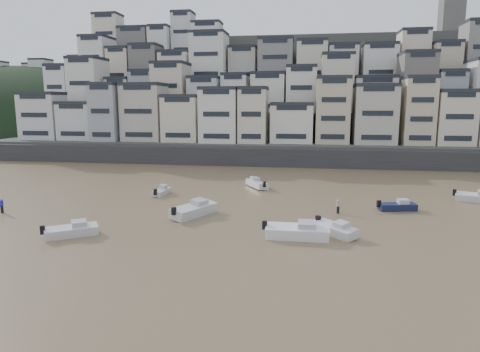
% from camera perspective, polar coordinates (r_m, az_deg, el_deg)
% --- Properties ---
extents(ground, '(400.00, 400.00, 0.00)m').
position_cam_1_polar(ground, '(26.70, -28.00, -19.30)').
color(ground, olive).
rests_on(ground, ground).
extents(sea_strip, '(340.00, 340.00, 0.00)m').
position_cam_1_polar(sea_strip, '(205.96, -28.39, 5.21)').
color(sea_strip, '#465D65').
rests_on(sea_strip, ground).
extents(harbor_wall, '(140.00, 3.00, 3.50)m').
position_cam_1_polar(harbor_wall, '(84.12, 5.68, 2.48)').
color(harbor_wall, '#38383A').
rests_on(harbor_wall, ground).
extents(hillside, '(141.04, 66.00, 50.00)m').
position_cam_1_polar(hillside, '(123.12, 9.15, 9.98)').
color(hillside, '#4C4C47').
rests_on(hillside, ground).
extents(headland, '(216.00, 135.00, 53.33)m').
position_cam_1_polar(headland, '(189.02, -26.60, 5.05)').
color(headland, black).
rests_on(headland, ground).
extents(boat_a, '(6.37, 2.11, 1.74)m').
position_cam_1_polar(boat_a, '(40.05, 7.62, -7.12)').
color(boat_a, white).
rests_on(boat_a, ground).
extents(boat_d, '(4.95, 2.50, 1.29)m').
position_cam_1_polar(boat_d, '(53.23, 20.26, -3.63)').
color(boat_d, '#151B41').
rests_on(boat_d, ground).
extents(boat_h, '(4.28, 5.47, 1.46)m').
position_cam_1_polar(boat_h, '(63.16, 2.25, -0.88)').
color(boat_h, silver).
rests_on(boat_h, ground).
extents(boat_g, '(5.72, 3.35, 1.48)m').
position_cam_1_polar(boat_g, '(61.72, 29.05, -2.38)').
color(boat_g, silver).
rests_on(boat_g, ground).
extents(boat_b, '(4.62, 4.87, 1.38)m').
position_cam_1_polar(boat_b, '(41.89, 12.62, -6.76)').
color(boat_b, silver).
rests_on(boat_b, ground).
extents(boat_f, '(1.73, 4.32, 1.15)m').
position_cam_1_polar(boat_f, '(59.23, -10.40, -1.92)').
color(boat_f, silver).
rests_on(boat_f, ground).
extents(boat_c, '(4.94, 6.79, 1.79)m').
position_cam_1_polar(boat_c, '(47.72, -6.15, -4.27)').
color(boat_c, silver).
rests_on(boat_c, ground).
extents(boat_j, '(5.24, 4.31, 1.41)m').
position_cam_1_polar(boat_j, '(43.42, -21.57, -6.61)').
color(boat_j, silver).
rests_on(boat_j, ground).
extents(person_blue, '(0.44, 0.44, 1.74)m').
position_cam_1_polar(person_blue, '(55.79, -29.19, -3.45)').
color(person_blue, '#1E1BCD').
rests_on(person_blue, ground).
extents(person_pink, '(0.44, 0.44, 1.74)m').
position_cam_1_polar(person_pink, '(49.82, 12.96, -3.90)').
color(person_pink, tan).
rests_on(person_pink, ground).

